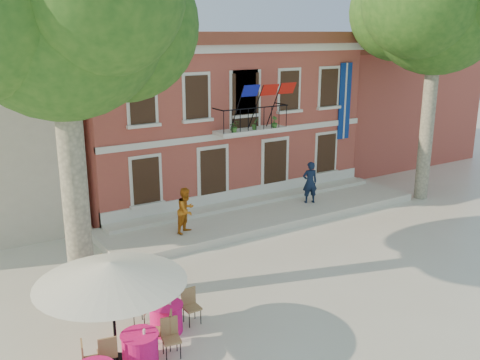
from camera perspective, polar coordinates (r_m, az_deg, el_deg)
The scene contains 12 objects.
ground at distance 18.11m, azimuth 5.52°, elevation -9.03°, with size 90.00×90.00×0.00m, color beige.
main_building at distance 26.23m, azimuth -4.22°, elevation 7.36°, with size 13.50×9.59×7.50m.
neighbor_east at distance 34.30m, azimuth 13.10°, elevation 8.00°, with size 9.40×9.40×6.40m.
terrace at distance 22.44m, azimuth 2.73°, elevation -3.60°, with size 14.00×3.40×0.30m, color silver.
plane_tree_west at distance 14.57m, azimuth -18.70°, elevation 16.33°, with size 5.47×5.47×10.74m.
plane_tree_east at distance 25.34m, azimuth 20.40°, elevation 16.91°, with size 5.86×5.86×11.50m.
patio_umbrella at distance 12.51m, azimuth -13.63°, elevation -9.60°, with size 3.44×3.44×2.56m.
pedestrian_navy at distance 23.30m, azimuth 7.46°, elevation -0.24°, with size 0.67×0.44×1.83m, color #101C35.
pedestrian_orange at distance 19.80m, azimuth -5.76°, elevation -3.23°, with size 0.84×0.65×1.72m, color orange.
cafe_table_0 at distance 13.25m, azimuth -10.61°, elevation -17.14°, with size 1.96×0.90×0.95m.
cafe_table_1 at distance 14.35m, azimuth -7.89°, elevation -14.22°, with size 1.63×1.87×0.95m.
cafe_table_3 at distance 16.50m, azimuth -15.91°, elevation -10.52°, with size 1.86×1.70×0.95m.
Camera 1 is at (-10.19, -12.94, 7.53)m, focal length 40.00 mm.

